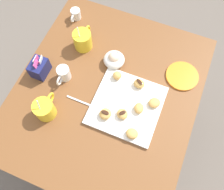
{
  "coord_description": "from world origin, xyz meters",
  "views": [
    {
      "loc": [
        -0.42,
        -0.2,
        1.75
      ],
      "look_at": [
        -0.01,
        -0.03,
        0.75
      ],
      "focal_mm": 38.23,
      "sensor_mm": 36.0,
      "label": 1
    }
  ],
  "objects_px": {
    "ice_cream_bowl": "(114,59)",
    "dining_table": "(107,102)",
    "sugar_caddy": "(39,68)",
    "chocolate_sauce_pitcher": "(76,14)",
    "cream_pitcher_white": "(63,74)",
    "beignet_5": "(132,134)",
    "beignet_6": "(105,114)",
    "beignet_4": "(122,114)",
    "coffee_mug_yellow_left": "(45,109)",
    "coffee_mug_yellow_right": "(83,39)",
    "beignet_2": "(139,108)",
    "beignet_0": "(154,103)",
    "saucer_orange_left": "(182,76)",
    "beignet_3": "(139,84)",
    "beignet_1": "(117,75)",
    "pastry_plate_square": "(127,105)"
  },
  "relations": [
    {
      "from": "sugar_caddy",
      "to": "chocolate_sauce_pitcher",
      "type": "distance_m",
      "value": 0.37
    },
    {
      "from": "beignet_1",
      "to": "beignet_2",
      "type": "xyz_separation_m",
      "value": [
        -0.12,
        -0.15,
        -0.0
      ]
    },
    {
      "from": "coffee_mug_yellow_right",
      "to": "beignet_3",
      "type": "height_order",
      "value": "coffee_mug_yellow_right"
    },
    {
      "from": "beignet_5",
      "to": "beignet_0",
      "type": "bearing_deg",
      "value": -14.63
    },
    {
      "from": "beignet_3",
      "to": "beignet_5",
      "type": "relative_size",
      "value": 0.98
    },
    {
      "from": "ice_cream_bowl",
      "to": "beignet_3",
      "type": "xyz_separation_m",
      "value": [
        -0.08,
        -0.16,
        -0.0
      ]
    },
    {
      "from": "chocolate_sauce_pitcher",
      "to": "beignet_4",
      "type": "xyz_separation_m",
      "value": [
        -0.43,
        -0.44,
        0.0
      ]
    },
    {
      "from": "beignet_5",
      "to": "beignet_6",
      "type": "bearing_deg",
      "value": 74.66
    },
    {
      "from": "coffee_mug_yellow_left",
      "to": "beignet_0",
      "type": "height_order",
      "value": "coffee_mug_yellow_left"
    },
    {
      "from": "pastry_plate_square",
      "to": "ice_cream_bowl",
      "type": "relative_size",
      "value": 2.96
    },
    {
      "from": "dining_table",
      "to": "pastry_plate_square",
      "type": "bearing_deg",
      "value": -104.19
    },
    {
      "from": "chocolate_sauce_pitcher",
      "to": "beignet_1",
      "type": "height_order",
      "value": "chocolate_sauce_pitcher"
    },
    {
      "from": "cream_pitcher_white",
      "to": "beignet_6",
      "type": "distance_m",
      "value": 0.28
    },
    {
      "from": "dining_table",
      "to": "coffee_mug_yellow_left",
      "type": "distance_m",
      "value": 0.34
    },
    {
      "from": "dining_table",
      "to": "coffee_mug_yellow_left",
      "type": "height_order",
      "value": "coffee_mug_yellow_left"
    },
    {
      "from": "beignet_3",
      "to": "beignet_6",
      "type": "xyz_separation_m",
      "value": [
        -0.2,
        0.09,
        0.0
      ]
    },
    {
      "from": "chocolate_sauce_pitcher",
      "to": "beignet_2",
      "type": "bearing_deg",
      "value": -127.58
    },
    {
      "from": "saucer_orange_left",
      "to": "beignet_0",
      "type": "distance_m",
      "value": 0.21
    },
    {
      "from": "pastry_plate_square",
      "to": "coffee_mug_yellow_right",
      "type": "relative_size",
      "value": 2.1
    },
    {
      "from": "beignet_4",
      "to": "saucer_orange_left",
      "type": "bearing_deg",
      "value": -33.23
    },
    {
      "from": "pastry_plate_square",
      "to": "cream_pitcher_white",
      "type": "relative_size",
      "value": 2.93
    },
    {
      "from": "saucer_orange_left",
      "to": "beignet_2",
      "type": "relative_size",
      "value": 3.12
    },
    {
      "from": "beignet_5",
      "to": "cream_pitcher_white",
      "type": "bearing_deg",
      "value": 69.93
    },
    {
      "from": "coffee_mug_yellow_left",
      "to": "sugar_caddy",
      "type": "height_order",
      "value": "coffee_mug_yellow_left"
    },
    {
      "from": "pastry_plate_square",
      "to": "coffee_mug_yellow_right",
      "type": "bearing_deg",
      "value": 54.72
    },
    {
      "from": "beignet_1",
      "to": "beignet_2",
      "type": "bearing_deg",
      "value": -127.67
    },
    {
      "from": "coffee_mug_yellow_right",
      "to": "sugar_caddy",
      "type": "xyz_separation_m",
      "value": [
        -0.22,
        0.13,
        -0.01
      ]
    },
    {
      "from": "beignet_3",
      "to": "cream_pitcher_white",
      "type": "bearing_deg",
      "value": 104.4
    },
    {
      "from": "cream_pitcher_white",
      "to": "dining_table",
      "type": "bearing_deg",
      "value": -88.83
    },
    {
      "from": "cream_pitcher_white",
      "to": "beignet_5",
      "type": "bearing_deg",
      "value": -110.07
    },
    {
      "from": "sugar_caddy",
      "to": "chocolate_sauce_pitcher",
      "type": "bearing_deg",
      "value": -1.77
    },
    {
      "from": "coffee_mug_yellow_left",
      "to": "beignet_0",
      "type": "distance_m",
      "value": 0.49
    },
    {
      "from": "beignet_1",
      "to": "beignet_3",
      "type": "relative_size",
      "value": 0.81
    },
    {
      "from": "beignet_3",
      "to": "beignet_5",
      "type": "height_order",
      "value": "beignet_3"
    },
    {
      "from": "beignet_2",
      "to": "beignet_3",
      "type": "height_order",
      "value": "beignet_3"
    },
    {
      "from": "ice_cream_bowl",
      "to": "beignet_6",
      "type": "distance_m",
      "value": 0.28
    },
    {
      "from": "cream_pitcher_white",
      "to": "beignet_6",
      "type": "xyz_separation_m",
      "value": [
        -0.11,
        -0.26,
        -0.01
      ]
    },
    {
      "from": "saucer_orange_left",
      "to": "beignet_1",
      "type": "bearing_deg",
      "value": 114.45
    },
    {
      "from": "cream_pitcher_white",
      "to": "sugar_caddy",
      "type": "distance_m",
      "value": 0.12
    },
    {
      "from": "chocolate_sauce_pitcher",
      "to": "beignet_6",
      "type": "relative_size",
      "value": 1.71
    },
    {
      "from": "cream_pitcher_white",
      "to": "beignet_1",
      "type": "relative_size",
      "value": 2.51
    },
    {
      "from": "sugar_caddy",
      "to": "ice_cream_bowl",
      "type": "height_order",
      "value": "sugar_caddy"
    },
    {
      "from": "beignet_2",
      "to": "sugar_caddy",
      "type": "bearing_deg",
      "value": 88.83
    },
    {
      "from": "coffee_mug_yellow_right",
      "to": "sugar_caddy",
      "type": "relative_size",
      "value": 1.38
    },
    {
      "from": "beignet_1",
      "to": "cream_pitcher_white",
      "type": "bearing_deg",
      "value": 110.75
    },
    {
      "from": "dining_table",
      "to": "beignet_4",
      "type": "relative_size",
      "value": 19.33
    },
    {
      "from": "chocolate_sauce_pitcher",
      "to": "sugar_caddy",
      "type": "bearing_deg",
      "value": 178.23
    },
    {
      "from": "beignet_4",
      "to": "beignet_6",
      "type": "xyz_separation_m",
      "value": [
        -0.03,
        0.07,
        0.0
      ]
    },
    {
      "from": "ice_cream_bowl",
      "to": "dining_table",
      "type": "bearing_deg",
      "value": -170.97
    },
    {
      "from": "dining_table",
      "to": "sugar_caddy",
      "type": "bearing_deg",
      "value": 93.44
    }
  ]
}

